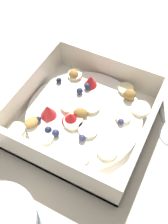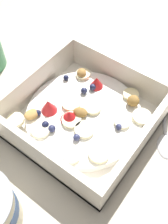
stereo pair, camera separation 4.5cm
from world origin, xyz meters
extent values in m
plane|color=beige|center=(0.00, 0.00, 0.00)|extent=(2.40, 2.40, 0.00)
cube|color=white|center=(0.01, -0.01, 0.01)|extent=(0.22, 0.22, 0.01)
cube|color=white|center=(0.01, -0.11, 0.03)|extent=(0.22, 0.01, 0.07)
cube|color=white|center=(0.01, 0.10, 0.03)|extent=(0.22, 0.01, 0.07)
cube|color=white|center=(-0.09, -0.01, 0.03)|extent=(0.01, 0.20, 0.07)
cube|color=white|center=(0.12, -0.01, 0.03)|extent=(0.01, 0.20, 0.07)
cylinder|color=white|center=(0.01, -0.01, 0.02)|extent=(0.20, 0.20, 0.02)
cylinder|color=#F4EAB7|center=(0.10, 0.07, 0.03)|extent=(0.04, 0.04, 0.01)
cylinder|color=beige|center=(0.04, -0.01, 0.03)|extent=(0.04, 0.04, 0.01)
cylinder|color=#F7EFC6|center=(-0.01, 0.02, 0.03)|extent=(0.04, 0.04, 0.01)
cylinder|color=#F7EFC6|center=(0.05, 0.06, 0.03)|extent=(0.04, 0.04, 0.01)
cylinder|color=#F4EAB7|center=(0.02, 0.02, 0.03)|extent=(0.04, 0.04, 0.01)
cylinder|color=#F7EFC6|center=(-0.07, -0.06, 0.03)|extent=(0.04, 0.04, 0.01)
cylinder|color=#F4EAB7|center=(0.07, -0.08, 0.03)|extent=(0.04, 0.04, 0.01)
cylinder|color=#F7EFC6|center=(-0.02, 0.07, 0.03)|extent=(0.04, 0.04, 0.01)
cylinder|color=#F4EAB7|center=(-0.05, 0.04, 0.03)|extent=(0.04, 0.04, 0.01)
cylinder|color=#F7EFC6|center=(-0.05, -0.03, 0.03)|extent=(0.04, 0.04, 0.01)
cylinder|color=beige|center=(-0.03, -0.09, 0.03)|extent=(0.04, 0.04, 0.01)
cylinder|color=#F4EAB7|center=(0.01, -0.02, 0.03)|extent=(0.04, 0.04, 0.01)
cone|color=red|center=(0.03, 0.02, 0.04)|extent=(0.04, 0.04, 0.02)
cone|color=red|center=(0.03, -0.07, 0.04)|extent=(0.03, 0.03, 0.02)
cone|color=red|center=(0.07, 0.02, 0.04)|extent=(0.04, 0.04, 0.03)
sphere|color=#191E3D|center=(0.09, -0.05, 0.03)|extent=(0.01, 0.01, 0.01)
sphere|color=navy|center=(-0.05, -0.02, 0.03)|extent=(0.01, 0.01, 0.01)
sphere|color=#23284C|center=(0.04, -0.06, 0.03)|extent=(0.01, 0.01, 0.01)
sphere|color=#191E3D|center=(0.08, 0.04, 0.03)|extent=(0.01, 0.01, 0.01)
sphere|color=navy|center=(-0.01, 0.04, 0.03)|extent=(0.01, 0.01, 0.01)
sphere|color=#23284C|center=(0.04, -0.04, 0.03)|extent=(0.01, 0.01, 0.01)
sphere|color=#191E3D|center=(0.05, 0.05, 0.03)|extent=(0.01, 0.01, 0.01)
sphere|color=#23284C|center=(0.04, 0.05, 0.03)|extent=(0.01, 0.01, 0.01)
ellipsoid|color=tan|center=(0.08, 0.05, 0.03)|extent=(0.03, 0.03, 0.01)
ellipsoid|color=olive|center=(-0.04, -0.07, 0.03)|extent=(0.03, 0.03, 0.02)
ellipsoid|color=olive|center=(0.02, 0.00, 0.03)|extent=(0.03, 0.03, 0.02)
ellipsoid|color=#AD7F42|center=(0.07, -0.07, 0.03)|extent=(0.03, 0.03, 0.02)
ellipsoid|color=silver|center=(-0.13, -0.05, 0.00)|extent=(0.05, 0.06, 0.01)
cylinder|color=silver|center=(-0.08, -0.12, 0.00)|extent=(0.07, 0.11, 0.01)
camera|label=1|loc=(-0.10, 0.23, 0.39)|focal=42.34mm
camera|label=2|loc=(-0.14, 0.20, 0.39)|focal=42.34mm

